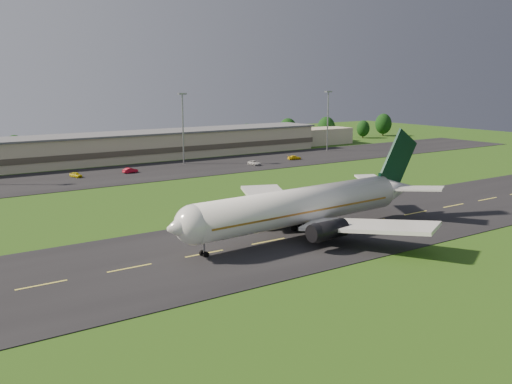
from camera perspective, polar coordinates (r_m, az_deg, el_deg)
ground at (r=99.95m, az=11.58°, el=-2.93°), size 360.00×360.00×0.00m
taxiway at (r=99.94m, az=11.58°, el=-2.91°), size 220.00×30.00×0.10m
apron at (r=157.59m, az=-7.52°, el=2.32°), size 260.00×30.00×0.10m
airliner at (r=88.81m, az=4.78°, el=-1.42°), size 51.30×42.11×15.57m
terminal at (r=181.42m, az=-9.22°, el=4.68°), size 145.00×16.00×8.40m
light_mast_centre at (r=165.55m, az=-7.34°, el=7.17°), size 2.40×1.20×20.35m
light_mast_east at (r=196.71m, az=7.20°, el=7.78°), size 2.40×1.20×20.35m
tree_line at (r=202.93m, az=-3.61°, el=5.73°), size 196.13×8.71×9.70m
service_vehicle_a at (r=148.95m, az=-17.57°, el=1.66°), size 2.60×4.08×1.29m
service_vehicle_b at (r=152.38m, az=-12.46°, el=2.13°), size 4.24×2.17×1.33m
service_vehicle_c at (r=162.61m, az=-0.18°, el=2.93°), size 2.24×4.54×1.24m
service_vehicle_d at (r=174.22m, az=3.86°, el=3.46°), size 4.50×2.17×1.26m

